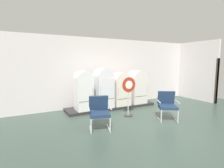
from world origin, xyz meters
TOP-DOWN VIEW (x-y plane):
  - ground at (0.00, 0.00)m, footprint 12.00×10.00m
  - back_wall at (0.00, 3.66)m, footprint 11.76×0.12m
  - side_wall_right at (4.66, 2.47)m, footprint 0.16×2.20m
  - display_plinth at (0.00, 3.02)m, footprint 3.85×0.95m
  - refrigerator_0 at (-1.27, 2.89)m, footprint 0.61×0.64m
  - refrigerator_1 at (-0.42, 2.94)m, footprint 0.68×0.72m
  - refrigerator_2 at (0.37, 2.88)m, footprint 0.71×0.62m
  - refrigerator_3 at (1.23, 2.90)m, footprint 0.70×0.65m
  - armchair_left at (-1.42, 1.09)m, footprint 0.74×0.76m
  - armchair_right at (0.93, 0.78)m, footprint 0.81×0.82m
  - sign_stand at (-0.01, 1.70)m, footprint 0.53×0.32m

SIDE VIEW (x-z plane):
  - ground at x=0.00m, z-range -0.05..0.00m
  - display_plinth at x=0.00m, z-range 0.00..0.10m
  - armchair_left at x=-1.42m, z-range 0.06..1.01m
  - armchair_right at x=0.93m, z-range 0.06..1.01m
  - sign_stand at x=-0.01m, z-range 0.03..1.43m
  - refrigerator_2 at x=0.37m, z-range 0.13..1.53m
  - refrigerator_3 at x=1.23m, z-range 0.14..1.60m
  - refrigerator_0 at x=-1.27m, z-range 0.15..1.65m
  - refrigerator_1 at x=-0.42m, z-range 0.15..1.73m
  - side_wall_right at x=4.66m, z-range -0.01..2.94m
  - back_wall at x=0.00m, z-range 0.01..2.97m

